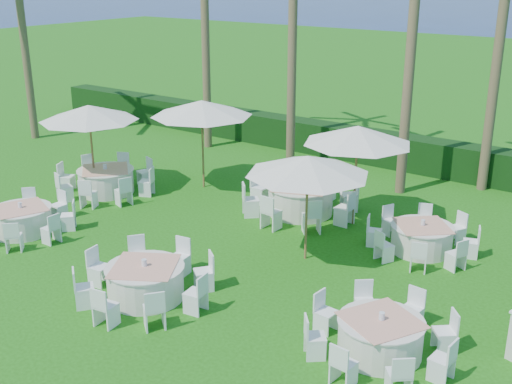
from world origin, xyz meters
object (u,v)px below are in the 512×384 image
(banquet_table_f, at_px, (422,237))
(banquet_table_b, at_px, (145,281))
(banquet_table_d, at_px, (106,180))
(umbrella_a, at_px, (89,113))
(umbrella_b, at_px, (308,165))
(umbrella_d, at_px, (358,135))
(banquet_table_c, at_px, (380,336))
(umbrella_c, at_px, (202,108))
(banquet_table_e, at_px, (300,199))
(banquet_table_a, at_px, (22,219))

(banquet_table_f, bearing_deg, banquet_table_b, -124.36)
(banquet_table_d, bearing_deg, banquet_table_f, 9.11)
(umbrella_a, height_order, umbrella_b, umbrella_a)
(banquet_table_f, bearing_deg, umbrella_b, -135.96)
(umbrella_d, bearing_deg, banquet_table_c, -58.33)
(umbrella_a, bearing_deg, umbrella_c, 42.15)
(banquet_table_b, height_order, banquet_table_c, banquet_table_b)
(umbrella_d, bearing_deg, banquet_table_e, -174.22)
(umbrella_a, height_order, umbrella_c, umbrella_c)
(banquet_table_f, height_order, umbrella_d, umbrella_d)
(banquet_table_c, bearing_deg, umbrella_a, 164.68)
(banquet_table_e, bearing_deg, umbrella_c, 177.46)
(banquet_table_a, distance_m, umbrella_c, 6.54)
(umbrella_a, bearing_deg, banquet_table_b, -33.02)
(banquet_table_b, xyz_separation_m, umbrella_d, (1.76, 6.59, 2.23))
(banquet_table_b, bearing_deg, banquet_table_e, 89.29)
(umbrella_d, bearing_deg, banquet_table_f, -15.78)
(umbrella_c, bearing_deg, umbrella_d, -0.03)
(banquet_table_a, distance_m, umbrella_b, 8.20)
(banquet_table_e, distance_m, umbrella_a, 7.25)
(banquet_table_b, xyz_separation_m, umbrella_c, (-3.83, 6.60, 2.28))
(banquet_table_d, xyz_separation_m, banquet_table_e, (6.13, 2.10, 0.04))
(banquet_table_a, bearing_deg, umbrella_d, 39.35)
(banquet_table_a, xyz_separation_m, umbrella_c, (1.61, 5.91, 2.30))
(umbrella_b, xyz_separation_m, umbrella_d, (-0.09, 2.79, 0.16))
(banquet_table_c, xyz_separation_m, umbrella_d, (-3.45, 5.59, 2.25))
(banquet_table_a, height_order, banquet_table_e, banquet_table_e)
(banquet_table_a, relative_size, banquet_table_e, 0.83)
(banquet_table_f, bearing_deg, umbrella_a, -170.62)
(banquet_table_e, distance_m, umbrella_c, 4.50)
(banquet_table_e, height_order, umbrella_b, umbrella_b)
(banquet_table_b, xyz_separation_m, umbrella_a, (-6.47, 4.20, 2.21))
(banquet_table_f, bearing_deg, banquet_table_d, -170.89)
(umbrella_c, bearing_deg, banquet_table_c, -31.75)
(banquet_table_c, height_order, banquet_table_e, banquet_table_e)
(banquet_table_c, height_order, umbrella_d, umbrella_d)
(banquet_table_b, distance_m, umbrella_c, 7.96)
(banquet_table_d, bearing_deg, umbrella_a, -164.28)
(umbrella_d, bearing_deg, umbrella_a, -163.81)
(banquet_table_c, distance_m, banquet_table_f, 5.07)
(banquet_table_e, relative_size, umbrella_b, 1.13)
(umbrella_a, distance_m, umbrella_d, 8.57)
(banquet_table_d, relative_size, umbrella_b, 1.02)
(banquet_table_b, height_order, banquet_table_f, banquet_table_b)
(banquet_table_f, relative_size, umbrella_a, 0.89)
(banquet_table_d, height_order, umbrella_d, umbrella_d)
(umbrella_d, bearing_deg, umbrella_b, -88.17)
(banquet_table_a, xyz_separation_m, banquet_table_e, (5.52, 5.74, 0.08))
(umbrella_b, bearing_deg, umbrella_a, 177.24)
(umbrella_a, height_order, umbrella_d, umbrella_d)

